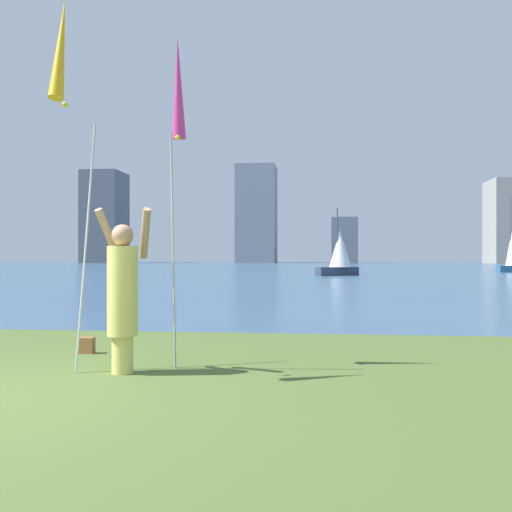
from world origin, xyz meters
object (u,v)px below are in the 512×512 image
object	(u,v)px
sailboat_2	(512,251)
person	(123,292)
kite_flag_left	(62,60)
kite_flag_right	(178,96)
sailboat_3	(340,253)
bag	(87,345)

from	to	relation	value
sailboat_2	person	bearing A→B (deg)	-113.40
person	sailboat_2	bearing A→B (deg)	86.47
kite_flag_left	person	bearing A→B (deg)	37.95
sailboat_2	kite_flag_right	bearing A→B (deg)	-113.01
kite_flag_right	kite_flag_left	bearing A→B (deg)	-140.53
sailboat_3	person	bearing A→B (deg)	-96.61
person	sailboat_3	size ratio (longest dim) A/B	0.41
person	kite_flag_right	xyz separation A→B (m)	(0.51, 0.45, 2.27)
person	kite_flag_right	world-z (taller)	kite_flag_right
person	kite_flag_right	distance (m)	2.37
person	sailboat_2	xyz separation A→B (m)	(17.32, 40.03, 0.76)
bag	sailboat_2	world-z (taller)	sailboat_2
kite_flag_left	sailboat_3	size ratio (longest dim) A/B	0.90
bag	sailboat_3	world-z (taller)	sailboat_3
bag	sailboat_3	bearing A→B (deg)	81.45
kite_flag_right	sailboat_3	size ratio (longest dim) A/B	0.87
kite_flag_left	kite_flag_right	distance (m)	1.34
sailboat_2	sailboat_3	bearing A→B (deg)	-147.98
kite_flag_right	sailboat_2	size ratio (longest dim) A/B	0.66
person	bag	bearing A→B (deg)	147.44
bag	kite_flag_right	bearing A→B (deg)	-27.25
person	sailboat_2	distance (m)	43.62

